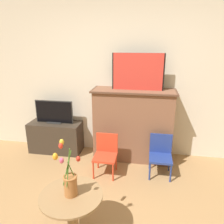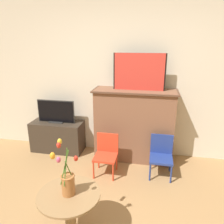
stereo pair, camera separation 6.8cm
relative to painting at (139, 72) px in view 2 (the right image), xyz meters
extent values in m
cube|color=beige|center=(-0.26, 0.24, -0.09)|extent=(8.00, 0.06, 2.70)
cube|color=brown|center=(-0.05, -0.01, -0.86)|extent=(1.24, 0.43, 1.17)
cube|color=brown|center=(-0.05, -0.02, -0.29)|extent=(1.30, 0.47, 0.02)
cube|color=black|center=(0.00, 0.01, 0.00)|extent=(0.79, 0.02, 0.55)
cube|color=red|center=(0.00, -0.01, 0.00)|extent=(0.75, 0.02, 0.55)
cube|color=#382D23|center=(-1.40, 0.00, -1.18)|extent=(0.90, 0.39, 0.53)
cube|color=#2D2D2D|center=(-1.40, 0.00, -0.90)|extent=(0.25, 0.12, 0.01)
cube|color=#2D2D2D|center=(-1.40, 0.01, -0.71)|extent=(0.66, 0.02, 0.39)
cube|color=black|center=(-1.40, 0.00, -0.71)|extent=(0.63, 0.02, 0.36)
cylinder|color=red|center=(-0.54, -0.72, -1.31)|extent=(0.02, 0.02, 0.27)
cylinder|color=red|center=(-0.25, -0.72, -1.31)|extent=(0.02, 0.02, 0.27)
cylinder|color=red|center=(-0.54, -0.44, -1.31)|extent=(0.02, 0.02, 0.27)
cylinder|color=red|center=(-0.25, -0.44, -1.31)|extent=(0.02, 0.02, 0.27)
cube|color=red|center=(-0.40, -0.58, -1.16)|extent=(0.32, 0.32, 0.03)
cube|color=red|center=(-0.40, -0.43, -1.00)|extent=(0.32, 0.02, 0.30)
cylinder|color=navy|center=(0.25, -0.62, -1.31)|extent=(0.02, 0.02, 0.27)
cylinder|color=navy|center=(0.54, -0.62, -1.31)|extent=(0.02, 0.02, 0.27)
cylinder|color=navy|center=(0.25, -0.33, -1.31)|extent=(0.02, 0.02, 0.27)
cylinder|color=navy|center=(0.54, -0.33, -1.31)|extent=(0.02, 0.02, 0.27)
cube|color=navy|center=(0.39, -0.47, -1.16)|extent=(0.32, 0.32, 0.03)
cube|color=navy|center=(0.39, -0.32, -1.00)|extent=(0.32, 0.02, 0.30)
cylinder|color=#99754C|center=(-0.48, -1.74, -1.19)|extent=(0.11, 0.11, 0.51)
cylinder|color=#99754C|center=(-0.48, -1.74, -0.92)|extent=(0.59, 0.59, 0.02)
cylinder|color=#AD6B38|center=(-0.48, -1.74, -0.81)|extent=(0.12, 0.12, 0.19)
torus|color=#AD6B38|center=(-0.48, -1.74, -0.72)|extent=(0.13, 0.13, 0.01)
cylinder|color=#477A2D|center=(-0.48, -1.76, -0.62)|extent=(0.02, 0.11, 0.31)
ellipsoid|color=#E0517A|center=(-0.49, -1.86, -0.48)|extent=(0.04, 0.04, 0.05)
cylinder|color=#477A2D|center=(-0.50, -1.75, -0.62)|extent=(0.07, 0.08, 0.32)
ellipsoid|color=orange|center=(-0.56, -1.82, -0.47)|extent=(0.04, 0.04, 0.06)
cylinder|color=#477A2D|center=(-0.50, -1.72, -0.60)|extent=(0.09, 0.09, 0.36)
ellipsoid|color=gold|center=(-0.58, -1.64, -0.43)|extent=(0.04, 0.04, 0.06)
cylinder|color=#477A2D|center=(-0.47, -1.72, -0.67)|extent=(0.06, 0.06, 0.22)
ellipsoid|color=red|center=(-0.42, -1.67, -0.57)|extent=(0.04, 0.04, 0.06)
cylinder|color=#477A2D|center=(-0.50, -1.72, -0.61)|extent=(0.09, 0.07, 0.33)
ellipsoid|color=red|center=(-0.58, -1.66, -0.46)|extent=(0.04, 0.04, 0.06)
camera|label=1|loc=(0.18, -3.33, 0.44)|focal=35.00mm
camera|label=2|loc=(0.24, -3.32, 0.44)|focal=35.00mm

